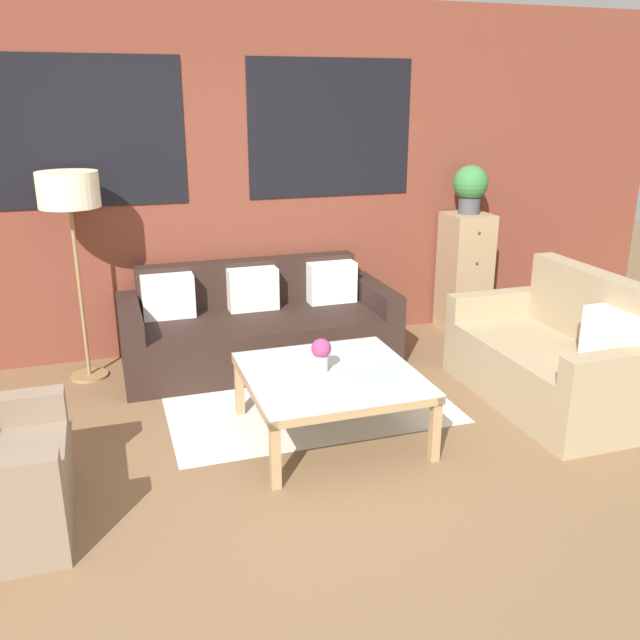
# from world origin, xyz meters

# --- Properties ---
(ground_plane) EXTENTS (16.00, 16.00, 0.00)m
(ground_plane) POSITION_xyz_m (0.00, 0.00, 0.00)
(ground_plane) COLOR brown
(wall_back_brick) EXTENTS (8.40, 0.09, 2.80)m
(wall_back_brick) POSITION_xyz_m (0.00, 2.44, 1.41)
(wall_back_brick) COLOR brown
(wall_back_brick) RESTS_ON ground_plane
(rug) EXTENTS (1.94, 1.49, 0.00)m
(rug) POSITION_xyz_m (0.33, 1.19, 0.00)
(rug) COLOR silver
(rug) RESTS_ON ground_plane
(couch_dark) EXTENTS (2.13, 0.88, 0.78)m
(couch_dark) POSITION_xyz_m (0.19, 1.95, 0.28)
(couch_dark) COLOR black
(couch_dark) RESTS_ON ground_plane
(settee_vintage) EXTENTS (0.80, 1.50, 0.92)m
(settee_vintage) POSITION_xyz_m (1.99, 0.58, 0.31)
(settee_vintage) COLOR tan
(settee_vintage) RESTS_ON ground_plane
(coffee_table) EXTENTS (1.04, 1.04, 0.43)m
(coffee_table) POSITION_xyz_m (0.33, 0.58, 0.38)
(coffee_table) COLOR silver
(coffee_table) RESTS_ON ground_plane
(floor_lamp) EXTENTS (0.43, 0.43, 1.56)m
(floor_lamp) POSITION_xyz_m (-1.13, 2.05, 1.37)
(floor_lamp) COLOR olive
(floor_lamp) RESTS_ON ground_plane
(drawer_cabinet) EXTENTS (0.38, 0.41, 1.07)m
(drawer_cabinet) POSITION_xyz_m (2.15, 2.16, 0.54)
(drawer_cabinet) COLOR tan
(drawer_cabinet) RESTS_ON ground_plane
(potted_plant) EXTENTS (0.30, 0.30, 0.42)m
(potted_plant) POSITION_xyz_m (2.15, 2.16, 1.31)
(potted_plant) COLOR #47474C
(potted_plant) RESTS_ON drawer_cabinet
(flower_vase) EXTENTS (0.12, 0.12, 0.21)m
(flower_vase) POSITION_xyz_m (0.28, 0.61, 0.56)
(flower_vase) COLOR silver
(flower_vase) RESTS_ON coffee_table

